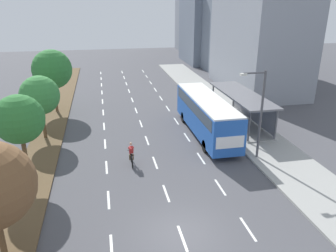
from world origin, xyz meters
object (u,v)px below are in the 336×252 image
(bus, at_px, (206,112))
(cyclist, at_px, (131,155))
(median_tree_third, at_px, (40,95))
(median_tree_fourth, at_px, (52,69))
(bus_shelter, at_px, (243,105))
(streetlight, at_px, (259,109))
(median_tree_second, at_px, (19,120))

(bus, bearing_deg, cyclist, -147.37)
(median_tree_third, height_order, median_tree_fourth, median_tree_fourth)
(bus_shelter, relative_size, median_tree_fourth, 1.54)
(streetlight, bearing_deg, bus, 112.29)
(bus, xyz_separation_m, cyclist, (-6.94, -4.45, -1.28))
(median_tree_second, height_order, median_tree_fourth, median_tree_fourth)
(median_tree_second, height_order, median_tree_third, median_tree_second)
(cyclist, height_order, median_tree_second, median_tree_second)
(median_tree_second, bearing_deg, median_tree_fourth, 88.96)
(bus, height_order, median_tree_fourth, median_tree_fourth)
(streetlight, bearing_deg, median_tree_second, -179.93)
(cyclist, bearing_deg, median_tree_fourth, 115.89)
(bus_shelter, xyz_separation_m, median_tree_third, (-18.00, 0.02, 1.95))
(bus_shelter, bearing_deg, cyclist, -150.64)
(bus_shelter, relative_size, streetlight, 1.53)
(median_tree_fourth, bearing_deg, bus_shelter, -22.10)
(bus_shelter, bearing_deg, median_tree_fourth, 157.90)
(bus, bearing_deg, median_tree_second, -158.93)
(median_tree_third, distance_m, streetlight, 17.43)
(bus, distance_m, cyclist, 8.34)
(median_tree_fourth, bearing_deg, median_tree_third, -91.62)
(bus_shelter, bearing_deg, streetlight, -106.42)
(cyclist, height_order, median_tree_fourth, median_tree_fourth)
(cyclist, bearing_deg, bus, 32.63)
(cyclist, xyz_separation_m, streetlight, (9.11, -0.84, 3.10))
(cyclist, height_order, median_tree_third, median_tree_third)
(bus_shelter, distance_m, median_tree_second, 19.57)
(bus_shelter, xyz_separation_m, median_tree_fourth, (-17.79, 7.22, 2.71))
(bus_shelter, height_order, median_tree_fourth, median_tree_fourth)
(bus_shelter, xyz_separation_m, streetlight, (-2.11, -7.16, 2.02))
(bus_shelter, height_order, bus, bus)
(median_tree_third, xyz_separation_m, median_tree_fourth, (0.20, 7.20, 0.75))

